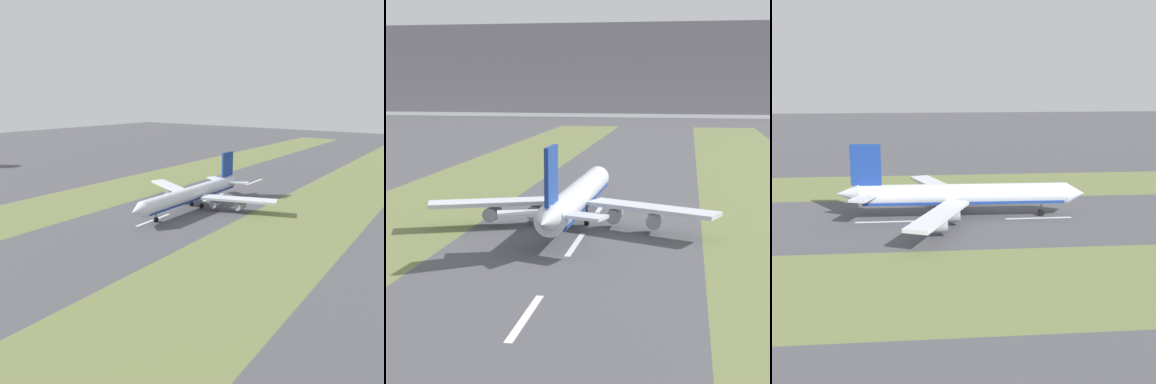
# 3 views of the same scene
# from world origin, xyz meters

# --- Properties ---
(ground_plane) EXTENTS (800.00, 800.00, 0.00)m
(ground_plane) POSITION_xyz_m (0.00, 0.00, 0.00)
(ground_plane) COLOR #4C4C51
(grass_median_west) EXTENTS (40.00, 600.00, 0.01)m
(grass_median_west) POSITION_xyz_m (-45.00, 0.00, 0.00)
(grass_median_west) COLOR olive
(grass_median_west) RESTS_ON ground
(grass_median_east) EXTENTS (40.00, 600.00, 0.01)m
(grass_median_east) POSITION_xyz_m (45.00, 0.00, 0.00)
(grass_median_east) COLOR olive
(grass_median_east) RESTS_ON ground
(centreline_dash_near) EXTENTS (1.20, 18.00, 0.01)m
(centreline_dash_near) POSITION_xyz_m (0.00, -55.74, 0.01)
(centreline_dash_near) COLOR silver
(centreline_dash_near) RESTS_ON ground
(centreline_dash_mid) EXTENTS (1.20, 18.00, 0.01)m
(centreline_dash_mid) POSITION_xyz_m (0.00, -15.74, 0.01)
(centreline_dash_mid) COLOR silver
(centreline_dash_mid) RESTS_ON ground
(centreline_dash_far) EXTENTS (1.20, 18.00, 0.01)m
(centreline_dash_far) POSITION_xyz_m (0.00, 24.26, 0.01)
(centreline_dash_far) COLOR silver
(centreline_dash_far) RESTS_ON ground
(airplane_main_jet) EXTENTS (64.12, 67.11, 20.20)m
(airplane_main_jet) POSITION_xyz_m (-2.93, 2.36, 6.02)
(airplane_main_jet) COLOR silver
(airplane_main_jet) RESTS_ON ground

